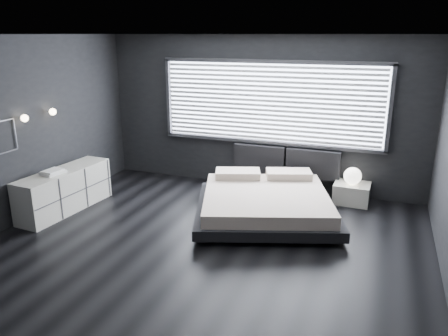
% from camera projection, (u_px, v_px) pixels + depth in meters
% --- Properties ---
extents(room, '(6.04, 6.00, 2.80)m').
position_uv_depth(room, '(201.00, 149.00, 5.56)').
color(room, black).
rests_on(room, ground).
extents(window, '(4.14, 0.09, 1.52)m').
position_uv_depth(window, '(270.00, 103.00, 7.85)').
color(window, white).
rests_on(window, ground).
extents(headboard, '(1.96, 0.16, 0.52)m').
position_uv_depth(headboard, '(286.00, 161.00, 7.99)').
color(headboard, black).
rests_on(headboard, ground).
extents(sconce_near, '(0.18, 0.11, 0.11)m').
position_uv_depth(sconce_near, '(24.00, 118.00, 6.51)').
color(sconce_near, silver).
rests_on(sconce_near, ground).
extents(sconce_far, '(0.18, 0.11, 0.11)m').
position_uv_depth(sconce_far, '(53.00, 112.00, 7.04)').
color(sconce_far, silver).
rests_on(sconce_far, ground).
extents(wall_art_lower, '(0.01, 0.48, 0.48)m').
position_uv_depth(wall_art_lower, '(3.00, 137.00, 6.29)').
color(wall_art_lower, '#47474C').
rests_on(wall_art_lower, ground).
extents(bed, '(2.69, 2.63, 0.55)m').
position_uv_depth(bed, '(266.00, 202.00, 6.90)').
color(bed, black).
rests_on(bed, ground).
extents(nightstand, '(0.61, 0.51, 0.35)m').
position_uv_depth(nightstand, '(352.00, 193.00, 7.53)').
color(nightstand, silver).
rests_on(nightstand, ground).
extents(orb_lamp, '(0.30, 0.30, 0.30)m').
position_uv_depth(orb_lamp, '(353.00, 176.00, 7.40)').
color(orb_lamp, white).
rests_on(orb_lamp, nightstand).
extents(dresser, '(0.62, 1.76, 0.69)m').
position_uv_depth(dresser, '(65.00, 190.00, 7.17)').
color(dresser, silver).
rests_on(dresser, ground).
extents(book_stack, '(0.31, 0.38, 0.07)m').
position_uv_depth(book_stack, '(53.00, 172.00, 6.88)').
color(book_stack, white).
rests_on(book_stack, dresser).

